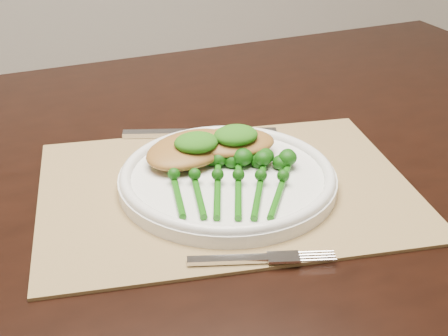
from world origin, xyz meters
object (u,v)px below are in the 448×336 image
object	(u,v)px
dinner_plate	(228,177)
chicken_fillet_left	(190,149)
placemat	(226,188)
broccolini_bundle	(228,189)

from	to	relation	value
dinner_plate	chicken_fillet_left	xyz separation A→B (m)	(-0.03, 0.06, 0.02)
chicken_fillet_left	placemat	bearing A→B (deg)	-93.49
dinner_plate	chicken_fillet_left	size ratio (longest dim) A/B	2.08
placemat	dinner_plate	world-z (taller)	dinner_plate
dinner_plate	chicken_fillet_left	bearing A→B (deg)	121.36
chicken_fillet_left	broccolini_bundle	world-z (taller)	chicken_fillet_left
placemat	dinner_plate	size ratio (longest dim) A/B	1.69
chicken_fillet_left	dinner_plate	bearing A→B (deg)	-90.69
placemat	chicken_fillet_left	size ratio (longest dim) A/B	3.52
dinner_plate	placemat	bearing A→B (deg)	-135.95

